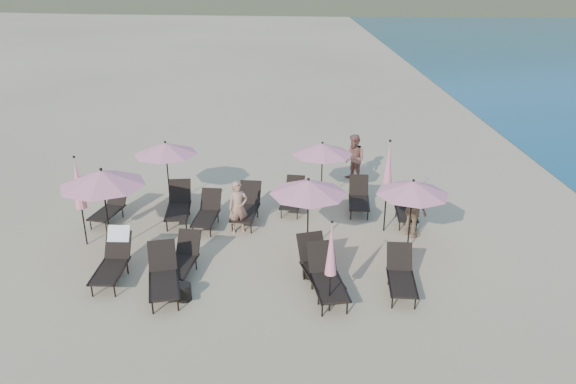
{
  "coord_description": "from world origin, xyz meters",
  "views": [
    {
      "loc": [
        -0.35,
        -11.98,
        7.48
      ],
      "look_at": [
        -0.08,
        3.5,
        1.1
      ],
      "focal_mm": 35.0,
      "sensor_mm": 36.0,
      "label": 1
    }
  ],
  "objects_px": {
    "umbrella_closed_2": "(78,184)",
    "beachgoer_c": "(413,210)",
    "umbrella_open_3": "(166,148)",
    "beachgoer_a": "(238,207)",
    "lounger_4": "(327,277)",
    "beachgoer_b": "(354,158)",
    "umbrella_open_1": "(308,187)",
    "lounger_11": "(406,208)",
    "lounger_3": "(319,266)",
    "umbrella_open_2": "(413,188)",
    "lounger_2": "(183,258)",
    "lounger_7": "(207,212)",
    "umbrella_closed_1": "(388,168)",
    "lounger_0": "(113,258)",
    "lounger_5": "(401,275)",
    "lounger_6": "(110,207)",
    "umbrella_open_4": "(322,149)",
    "lounger_8": "(247,206)",
    "lounger_12": "(179,205)",
    "side_table_1": "(311,268)",
    "umbrella_open_0": "(102,178)",
    "side_table_0": "(184,292)",
    "lounger_1": "(163,275)",
    "lounger_9": "(293,197)",
    "lounger_10": "(359,197)"
  },
  "relations": [
    {
      "from": "lounger_11",
      "to": "umbrella_closed_2",
      "type": "relative_size",
      "value": 0.61
    },
    {
      "from": "lounger_3",
      "to": "umbrella_open_0",
      "type": "xyz_separation_m",
      "value": [
        -5.65,
        1.84,
        1.68
      ]
    },
    {
      "from": "lounger_3",
      "to": "umbrella_open_2",
      "type": "distance_m",
      "value": 3.42
    },
    {
      "from": "side_table_1",
      "to": "lounger_4",
      "type": "bearing_deg",
      "value": -69.52
    },
    {
      "from": "umbrella_closed_2",
      "to": "lounger_3",
      "type": "bearing_deg",
      "value": -19.09
    },
    {
      "from": "lounger_2",
      "to": "lounger_7",
      "type": "bearing_deg",
      "value": 93.7
    },
    {
      "from": "side_table_0",
      "to": "beachgoer_c",
      "type": "xyz_separation_m",
      "value": [
        6.15,
        3.23,
        0.64
      ]
    },
    {
      "from": "lounger_5",
      "to": "side_table_0",
      "type": "bearing_deg",
      "value": -171.02
    },
    {
      "from": "umbrella_closed_1",
      "to": "umbrella_open_4",
      "type": "bearing_deg",
      "value": 128.66
    },
    {
      "from": "umbrella_open_4",
      "to": "side_table_1",
      "type": "bearing_deg",
      "value": -97.3
    },
    {
      "from": "beachgoer_b",
      "to": "umbrella_closed_1",
      "type": "bearing_deg",
      "value": -28.93
    },
    {
      "from": "lounger_8",
      "to": "beachgoer_a",
      "type": "bearing_deg",
      "value": -96.46
    },
    {
      "from": "umbrella_closed_1",
      "to": "lounger_2",
      "type": "bearing_deg",
      "value": -156.91
    },
    {
      "from": "lounger_11",
      "to": "umbrella_open_0",
      "type": "bearing_deg",
      "value": -162.91
    },
    {
      "from": "lounger_4",
      "to": "lounger_9",
      "type": "distance_m",
      "value": 5.13
    },
    {
      "from": "lounger_1",
      "to": "umbrella_open_2",
      "type": "relative_size",
      "value": 0.9
    },
    {
      "from": "umbrella_closed_2",
      "to": "beachgoer_a",
      "type": "relative_size",
      "value": 1.67
    },
    {
      "from": "lounger_10",
      "to": "beachgoer_b",
      "type": "xyz_separation_m",
      "value": [
        0.16,
        2.59,
        0.42
      ]
    },
    {
      "from": "lounger_0",
      "to": "beachgoer_a",
      "type": "distance_m",
      "value": 3.92
    },
    {
      "from": "beachgoer_b",
      "to": "umbrella_open_1",
      "type": "bearing_deg",
      "value": -54.07
    },
    {
      "from": "umbrella_open_4",
      "to": "side_table_1",
      "type": "relative_size",
      "value": 4.58
    },
    {
      "from": "umbrella_open_3",
      "to": "beachgoer_a",
      "type": "distance_m",
      "value": 3.41
    },
    {
      "from": "lounger_8",
      "to": "beachgoer_c",
      "type": "height_order",
      "value": "beachgoer_c"
    },
    {
      "from": "umbrella_open_4",
      "to": "beachgoer_a",
      "type": "relative_size",
      "value": 1.33
    },
    {
      "from": "lounger_12",
      "to": "umbrella_open_2",
      "type": "distance_m",
      "value": 7.18
    },
    {
      "from": "umbrella_open_4",
      "to": "umbrella_closed_2",
      "type": "height_order",
      "value": "umbrella_closed_2"
    },
    {
      "from": "lounger_9",
      "to": "umbrella_closed_2",
      "type": "relative_size",
      "value": 0.64
    },
    {
      "from": "lounger_4",
      "to": "umbrella_open_3",
      "type": "xyz_separation_m",
      "value": [
        -4.74,
        5.56,
        1.44
      ]
    },
    {
      "from": "lounger_6",
      "to": "lounger_9",
      "type": "xyz_separation_m",
      "value": [
        5.68,
        0.73,
        -0.0
      ]
    },
    {
      "from": "umbrella_closed_2",
      "to": "beachgoer_c",
      "type": "bearing_deg",
      "value": 2.15
    },
    {
      "from": "umbrella_open_4",
      "to": "beachgoer_a",
      "type": "bearing_deg",
      "value": -140.31
    },
    {
      "from": "lounger_2",
      "to": "umbrella_open_1",
      "type": "height_order",
      "value": "umbrella_open_1"
    },
    {
      "from": "lounger_7",
      "to": "lounger_11",
      "type": "height_order",
      "value": "lounger_7"
    },
    {
      "from": "umbrella_open_3",
      "to": "beachgoer_a",
      "type": "relative_size",
      "value": 1.37
    },
    {
      "from": "lounger_0",
      "to": "lounger_11",
      "type": "relative_size",
      "value": 1.13
    },
    {
      "from": "lounger_8",
      "to": "beachgoer_c",
      "type": "relative_size",
      "value": 1.12
    },
    {
      "from": "lounger_3",
      "to": "umbrella_open_4",
      "type": "height_order",
      "value": "umbrella_open_4"
    },
    {
      "from": "lounger_11",
      "to": "beachgoer_c",
      "type": "distance_m",
      "value": 1.16
    },
    {
      "from": "lounger_3",
      "to": "lounger_4",
      "type": "height_order",
      "value": "lounger_3"
    },
    {
      "from": "umbrella_open_2",
      "to": "umbrella_closed_1",
      "type": "height_order",
      "value": "umbrella_closed_1"
    },
    {
      "from": "lounger_12",
      "to": "side_table_1",
      "type": "height_order",
      "value": "lounger_12"
    },
    {
      "from": "lounger_3",
      "to": "lounger_5",
      "type": "xyz_separation_m",
      "value": [
        1.98,
        -0.34,
        -0.05
      ]
    },
    {
      "from": "lounger_10",
      "to": "umbrella_open_3",
      "type": "bearing_deg",
      "value": -179.17
    },
    {
      "from": "umbrella_closed_1",
      "to": "beachgoer_b",
      "type": "relative_size",
      "value": 1.64
    },
    {
      "from": "lounger_3",
      "to": "umbrella_open_1",
      "type": "relative_size",
      "value": 0.88
    },
    {
      "from": "lounger_0",
      "to": "umbrella_closed_1",
      "type": "distance_m",
      "value": 7.89
    },
    {
      "from": "lounger_3",
      "to": "umbrella_open_2",
      "type": "height_order",
      "value": "umbrella_open_2"
    },
    {
      "from": "lounger_5",
      "to": "umbrella_closed_1",
      "type": "distance_m",
      "value": 3.65
    },
    {
      "from": "beachgoer_c",
      "to": "lounger_6",
      "type": "bearing_deg",
      "value": 50.61
    },
    {
      "from": "lounger_12",
      "to": "umbrella_open_3",
      "type": "distance_m",
      "value": 1.93
    }
  ]
}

